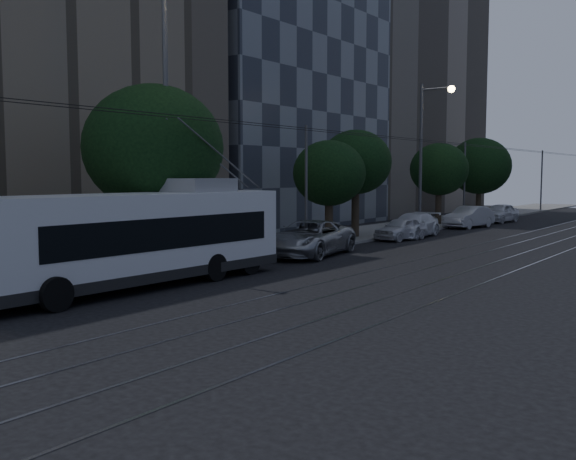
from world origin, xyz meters
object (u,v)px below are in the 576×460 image
(car_white_a, at_px, (401,229))
(streetlamp_far, at_px, (427,142))
(trolleybus, at_px, (138,238))
(car_white_b, at_px, (413,225))
(car_white_d, at_px, (500,213))
(car_white_c, at_px, (469,217))
(pickup_silver, at_px, (309,238))
(streetlamp_near, at_px, (174,97))

(car_white_a, height_order, streetlamp_far, streetlamp_far)
(streetlamp_far, bearing_deg, trolleybus, -87.03)
(car_white_b, xyz_separation_m, streetlamp_far, (-1.09, 4.17, 5.03))
(car_white_b, relative_size, car_white_d, 1.14)
(trolleybus, distance_m, car_white_b, 20.78)
(trolleybus, xyz_separation_m, streetlamp_far, (-1.29, 24.93, 4.10))
(trolleybus, relative_size, car_white_b, 2.46)
(car_white_c, distance_m, car_white_d, 6.30)
(car_white_a, bearing_deg, trolleybus, -83.02)
(car_white_a, distance_m, car_white_c, 10.17)
(trolleybus, xyz_separation_m, car_white_d, (0.07, 35.37, -0.91))
(car_white_d, bearing_deg, pickup_silver, -86.33)
(trolleybus, bearing_deg, streetlamp_near, 113.33)
(streetlamp_near, bearing_deg, car_white_d, 87.99)
(car_white_b, bearing_deg, trolleybus, -92.53)
(car_white_c, bearing_deg, streetlamp_near, -84.77)
(trolleybus, xyz_separation_m, car_white_c, (0.04, 29.07, -0.89))
(trolleybus, distance_m, car_white_c, 29.09)
(pickup_silver, relative_size, streetlamp_near, 0.53)
(car_white_b, bearing_deg, car_white_c, 85.24)
(trolleybus, xyz_separation_m, streetlamp_near, (-1.07, 2.69, 4.86))
(car_white_d, height_order, streetlamp_near, streetlamp_near)
(car_white_b, xyz_separation_m, streetlamp_near, (-0.87, -18.07, 5.79))
(car_white_a, relative_size, streetlamp_far, 0.40)
(trolleybus, height_order, pickup_silver, trolleybus)
(car_white_a, distance_m, car_white_b, 1.87)
(car_white_b, bearing_deg, pickup_silver, -93.02)
(pickup_silver, distance_m, car_white_d, 25.34)
(car_white_b, bearing_deg, streetlamp_near, -95.84)
(car_white_a, relative_size, car_white_d, 0.88)
(pickup_silver, bearing_deg, streetlamp_far, 84.44)
(pickup_silver, xyz_separation_m, streetlamp_far, (-1.11, 14.89, 4.94))
(car_white_c, height_order, streetlamp_near, streetlamp_near)
(streetlamp_far, bearing_deg, car_white_a, -77.88)
(pickup_silver, bearing_deg, car_white_d, 79.61)
(trolleybus, height_order, car_white_a, trolleybus)
(car_white_b, distance_m, car_white_c, 8.32)
(trolleybus, relative_size, car_white_a, 3.18)
(pickup_silver, relative_size, streetlamp_far, 0.61)
(trolleybus, relative_size, streetlamp_near, 1.10)
(car_white_a, distance_m, car_white_d, 16.47)
(trolleybus, height_order, streetlamp_far, streetlamp_far)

